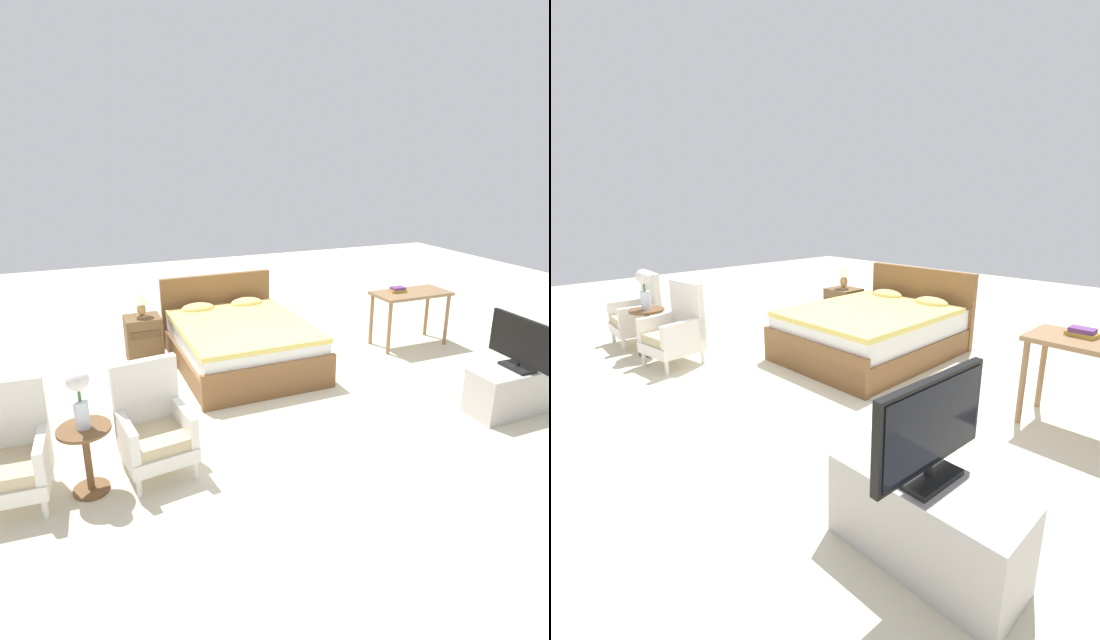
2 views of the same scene
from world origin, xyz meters
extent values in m
plane|color=beige|center=(0.00, 0.00, 0.00)|extent=(16.00, 16.00, 0.00)
cube|color=brown|center=(-0.15, 1.05, 0.14)|extent=(1.53, 2.04, 0.28)
cube|color=white|center=(-0.15, 1.05, 0.40)|extent=(1.47, 1.96, 0.24)
cube|color=#EAD66B|center=(-0.15, 0.97, 0.55)|extent=(1.51, 1.80, 0.06)
cube|color=brown|center=(-0.16, 2.03, 0.48)|extent=(1.55, 0.09, 0.96)
cube|color=brown|center=(-0.14, 0.07, 0.20)|extent=(1.55, 0.07, 0.40)
ellipsoid|color=#DBC670|center=(-0.49, 1.76, 0.59)|extent=(0.44, 0.28, 0.14)
ellipsoid|color=#DBC670|center=(0.19, 1.77, 0.59)|extent=(0.44, 0.28, 0.14)
cylinder|color=white|center=(-2.36, -1.05, 0.08)|extent=(0.04, 0.04, 0.16)
cylinder|color=white|center=(-2.33, -0.59, 0.08)|extent=(0.04, 0.04, 0.16)
cube|color=white|center=(-2.57, -0.80, 0.22)|extent=(0.58, 0.58, 0.12)
cube|color=#C6B289|center=(-2.57, -0.80, 0.33)|extent=(0.53, 0.53, 0.10)
cube|color=white|center=(-2.56, -0.57, 0.60)|extent=(0.54, 0.12, 0.64)
cube|color=white|center=(-2.34, -0.82, 0.41)|extent=(0.11, 0.52, 0.26)
cylinder|color=white|center=(-1.70, -1.06, 0.08)|extent=(0.04, 0.04, 0.16)
cylinder|color=white|center=(-1.25, -1.00, 0.08)|extent=(0.04, 0.04, 0.16)
cylinder|color=white|center=(-1.76, -0.61, 0.08)|extent=(0.04, 0.04, 0.16)
cylinder|color=white|center=(-1.31, -0.54, 0.08)|extent=(0.04, 0.04, 0.16)
cube|color=white|center=(-1.50, -0.80, 0.22)|extent=(0.61, 0.61, 0.12)
cube|color=#C6B289|center=(-1.50, -0.80, 0.33)|extent=(0.56, 0.56, 0.10)
cube|color=white|center=(-1.53, -0.58, 0.60)|extent=(0.55, 0.15, 0.64)
cube|color=white|center=(-1.74, -0.83, 0.41)|extent=(0.14, 0.52, 0.26)
cube|color=white|center=(-1.27, -0.77, 0.41)|extent=(0.14, 0.52, 0.26)
cylinder|color=brown|center=(-2.04, -0.84, 0.01)|extent=(0.28, 0.28, 0.03)
cylinder|color=brown|center=(-2.04, -0.84, 0.28)|extent=(0.06, 0.06, 0.51)
cylinder|color=brown|center=(-2.04, -0.84, 0.54)|extent=(0.40, 0.40, 0.02)
cylinder|color=silver|center=(-2.04, -0.84, 0.67)|extent=(0.11, 0.11, 0.22)
cylinder|color=#477538|center=(-2.04, -0.84, 0.83)|extent=(0.02, 0.02, 0.10)
sphere|color=silver|center=(-2.04, -0.84, 0.95)|extent=(0.17, 0.17, 0.17)
cube|color=brown|center=(-1.23, 1.69, 0.29)|extent=(0.44, 0.40, 0.58)
cube|color=brown|center=(-1.23, 1.49, 0.41)|extent=(0.37, 0.01, 0.09)
cylinder|color=tan|center=(-1.23, 1.69, 0.59)|extent=(0.13, 0.13, 0.02)
ellipsoid|color=tan|center=(-1.23, 1.69, 0.68)|extent=(0.11, 0.11, 0.16)
cone|color=silver|center=(-1.23, 1.69, 0.84)|extent=(0.22, 0.22, 0.15)
cube|color=#B7B2AD|center=(2.03, -1.13, 0.23)|extent=(0.96, 0.40, 0.47)
cube|color=black|center=(2.03, -1.13, 0.48)|extent=(0.22, 0.33, 0.03)
cylinder|color=black|center=(2.03, -1.13, 0.52)|extent=(0.04, 0.04, 0.05)
cube|color=black|center=(2.03, -1.13, 0.77)|extent=(0.08, 0.77, 0.45)
cube|color=black|center=(2.06, -1.13, 0.77)|extent=(0.04, 0.72, 0.40)
cylinder|color=#8E6B47|center=(1.77, 0.66, 0.36)|extent=(0.05, 0.05, 0.71)
cylinder|color=#8E6B47|center=(2.71, 0.66, 0.36)|extent=(0.05, 0.05, 0.71)
cylinder|color=#8E6B47|center=(1.77, 1.08, 0.36)|extent=(0.05, 0.05, 0.71)
cylinder|color=#8E6B47|center=(2.71, 1.08, 0.36)|extent=(0.05, 0.05, 0.71)
cube|color=#8E6B47|center=(2.24, 0.87, 0.73)|extent=(1.04, 0.52, 0.04)
cube|color=#B79333|center=(2.07, 0.95, 0.77)|extent=(0.23, 0.16, 0.03)
cube|color=#66387A|center=(2.07, 0.95, 0.80)|extent=(0.18, 0.13, 0.04)
camera|label=1|loc=(-1.99, -4.44, 2.48)|focal=28.00mm
camera|label=2|loc=(2.98, -2.73, 1.74)|focal=24.00mm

